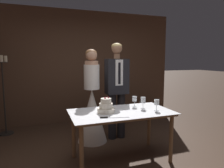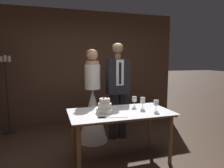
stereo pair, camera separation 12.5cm
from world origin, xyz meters
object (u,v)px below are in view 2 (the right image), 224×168
Objects in this scene: bride at (93,108)px; groom at (118,87)px; tiered_cake at (105,107)px; wine_glass_near at (143,101)px; wine_glass_middle at (156,103)px; cake_table at (120,117)px; candle_stand at (7,94)px; wine_glass_far at (134,99)px; cake_knife at (107,117)px.

bride is 0.93× the size of groom.
wine_glass_near is (0.61, 0.03, 0.04)m from tiered_cake.
wine_glass_near is at bearing 124.41° from wine_glass_middle.
groom reaches higher than cake_table.
bride is 1.84m from candle_stand.
cake_table is 0.92m from groom.
tiered_cake is 2.36m from candle_stand.
wine_glass_far is 0.87m from bride.
groom reaches higher than candle_stand.
groom is at bearing -0.07° from bride.
tiered_cake is 0.58m from wine_glass_far.
candle_stand is (-2.05, 0.94, -0.20)m from groom.
tiered_cake is 0.14× the size of groom.
tiered_cake is 1.46× the size of wine_glass_far.
wine_glass_middle is at bearing -60.43° from wine_glass_far.
bride is (-0.55, 0.62, -0.25)m from wine_glass_far.
bride is at bearing 90.52° from tiered_cake.
wine_glass_middle is (0.13, -0.19, -0.00)m from wine_glass_near.
wine_glass_middle is 1.00× the size of wine_glass_far.
cake_table is at bearing -106.41° from groom.
cake_table is at bearing -73.61° from bride.
tiered_cake is at bearing -177.47° from wine_glass_near.
candle_stand reaches higher than wine_glass_middle.
wine_glass_near is 0.11× the size of bride.
wine_glass_middle is 0.10× the size of bride.
wine_glass_far is at bearing 32.72° from cake_table.
wine_glass_middle is 0.09× the size of groom.
wine_glass_near is 2.79m from candle_stand.
cake_table is at bearing 163.78° from wine_glass_middle.
bride is at bearing 128.44° from wine_glass_near.
cake_knife is 2.24× the size of wine_glass_middle.
wine_glass_near is at bearing 36.62° from cake_knife.
wine_glass_far is (-0.07, 0.16, -0.00)m from wine_glass_near.
wine_glass_middle is 0.40m from wine_glass_far.
groom is at bearing -24.66° from candle_stand.
cake_knife is at bearing -99.49° from tiered_cake.
wine_glass_middle is at bearing -52.31° from bride.
cake_table is 3.92× the size of cake_knife.
candle_stand is (-1.57, 0.94, 0.18)m from bride.
wine_glass_middle and wine_glass_far have the same top height.
tiered_cake is at bearing -47.96° from candle_stand.
groom is at bearing 96.29° from wine_glass_far.
candle_stand is (-1.58, 1.75, -0.03)m from tiered_cake.
wine_glass_near is 0.12× the size of candle_stand.
wine_glass_near reaches higher than wine_glass_middle.
tiered_cake is 0.76m from wine_glass_middle.
bride is (0.04, 1.07, -0.14)m from cake_knife.
cake_knife is at bearing -156.37° from wine_glass_near.
bride is at bearing 131.58° from wine_glass_far.
wine_glass_far is 0.64m from groom.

